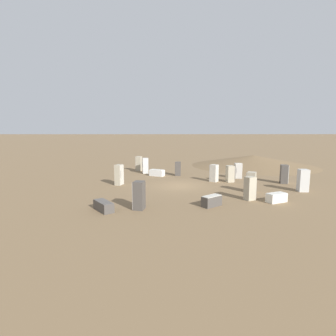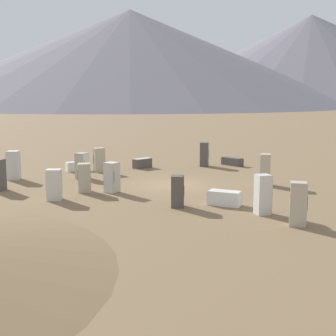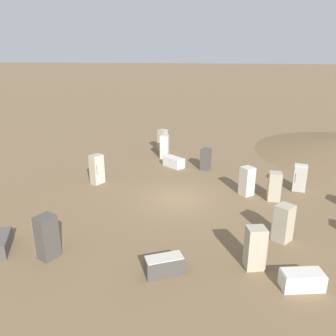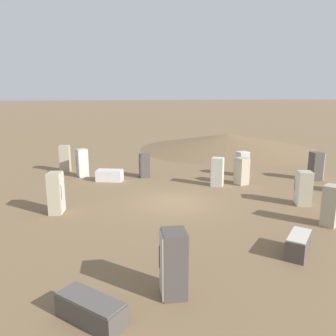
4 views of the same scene
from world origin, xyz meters
name	(u,v)px [view 4 (image 4 of 4)]	position (x,y,z in m)	size (l,w,h in m)	color
ground_plane	(175,202)	(0.00, 0.00, 0.00)	(1000.00, 1000.00, 0.00)	brown
dirt_mound	(227,141)	(-11.81, -14.08, 0.77)	(17.92, 17.92, 1.55)	brown
discarded_fridge_0	(82,163)	(3.60, -7.37, 0.93)	(0.77, 0.72, 1.86)	silver
discarded_fridge_1	(298,245)	(-1.68, 6.76, 0.37)	(1.51, 1.35, 0.73)	#4C4742
discarded_fridge_2	(173,264)	(3.14, 7.32, 0.92)	(0.82, 0.88, 1.84)	#4C4742
discarded_fridge_3	(217,172)	(-3.58, -1.96, 0.86)	(0.96, 0.96, 1.72)	beige
discarded_fridge_4	(242,171)	(-5.15, -1.73, 0.82)	(0.79, 0.80, 1.64)	#B2A88E
discarded_fridge_5	(91,310)	(5.38, 7.57, 0.30)	(1.58, 1.84, 0.61)	#4C4742
discarded_fridge_6	(56,193)	(5.65, -0.54, 0.96)	(0.81, 0.90, 1.92)	#B2A88E
discarded_fridge_8	(303,188)	(-5.73, 2.71, 0.84)	(0.95, 0.95, 1.69)	#B2A88E
discarded_fridge_10	(331,206)	(-4.79, 5.21, 0.86)	(0.90, 0.83, 1.72)	#B2A88E
discarded_fridge_11	(316,166)	(-10.19, -0.87, 0.90)	(0.86, 0.92, 1.80)	#4C4742
discarded_fridge_12	(242,164)	(-6.52, -3.67, 0.82)	(0.76, 0.70, 1.64)	beige
discarded_fridge_13	(110,175)	(2.18, -5.51, 0.36)	(1.80, 1.45, 0.73)	white
discarded_fridge_14	(144,165)	(-0.21, -5.68, 0.79)	(0.70, 0.75, 1.57)	#4C4742
discarded_fridge_15	(65,159)	(4.55, -9.39, 0.94)	(0.86, 0.80, 1.88)	#B2A88E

